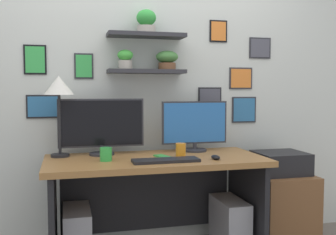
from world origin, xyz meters
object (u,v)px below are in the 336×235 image
Objects in this scene: keyboard at (166,160)px; drawer_cabinet at (280,208)px; desk at (154,186)px; monitor_right at (195,125)px; monitor_left at (101,126)px; pen_cup at (181,150)px; desk_lamp at (59,90)px; computer_tower_right at (229,227)px; printer at (281,163)px; cell_phone at (163,156)px; computer_mouse at (216,157)px; coffee_mug at (106,154)px.

keyboard reaches higher than drawer_cabinet.
monitor_right is (0.35, 0.16, 0.41)m from desk.
monitor_left reaches higher than keyboard.
monitor_right is 5.13× the size of pen_cup.
computer_tower_right is at bearing -9.96° from desk_lamp.
keyboard is 0.78m from computer_tower_right.
computer_tower_right is (-0.48, -0.12, -0.07)m from drawer_cabinet.
printer is (1.68, -0.09, -0.57)m from desk_lamp.
desk reaches higher than printer.
drawer_cabinet is (0.99, 0.11, -0.48)m from cell_phone.
computer_mouse is 0.74m from coffee_mug.
drawer_cabinet is (1.39, 0.16, -0.52)m from coffee_mug.
pen_cup is (0.17, -0.08, 0.26)m from desk.
keyboard reaches higher than desk.
computer_mouse is at bearing -156.48° from printer.
cell_phone reaches higher than desk.
monitor_left is 0.31m from coffee_mug.
computer_tower_right is (0.90, 0.03, -0.59)m from coffee_mug.
computer_tower_right is (0.20, -0.22, -0.74)m from monitor_right.
monitor_right reaches higher than pen_cup.
desk_lamp reaches higher than coffee_mug.
keyboard is 0.77× the size of desk_lamp.
keyboard is at bearing -163.98° from drawer_cabinet.
keyboard is (0.38, -0.39, -0.20)m from monitor_left.
computer_mouse is 0.22× the size of computer_tower_right.
monitor_left reaches higher than computer_tower_right.
desk is at bearing 96.98° from keyboard.
monitor_left is at bearing 154.58° from pen_cup.
desk is 0.33m from pen_cup.
drawer_cabinet is 0.50m from computer_tower_right.
pen_cup reaches higher than desk.
cell_phone is at bearing 151.14° from computer_mouse.
desk_lamp is (-1.02, 0.38, 0.45)m from computer_mouse.
cell_phone is at bearing -173.78° from printer.
printer is 0.91× the size of computer_tower_right.
monitor_right reaches higher than desk.
desk_lamp is at bearing 166.76° from desk.
desk_lamp is at bearing 150.71° from keyboard.
monitor_left is 1.20m from computer_tower_right.
monitor_right is 3.67× the size of cell_phone.
desk_lamp is at bearing 177.01° from printer.
printer is at bearing 23.52° from computer_mouse.
printer is at bearing -2.99° from desk_lamp.
drawer_cabinet is 0.36m from printer.
desk reaches higher than computer_tower_right.
coffee_mug reaches higher than printer.
pen_cup is at bearing -25.42° from monitor_left.
monitor_right is 1.17× the size of keyboard.
pen_cup is 0.89m from printer.
desk is 2.65× the size of desk_lamp.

